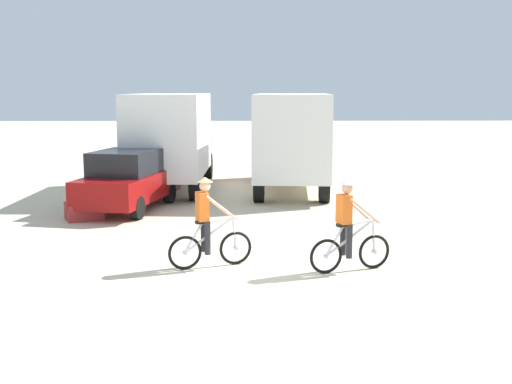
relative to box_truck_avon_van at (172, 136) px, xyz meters
name	(u,v)px	position (x,y,z in m)	size (l,w,h in m)	color
ground_plane	(249,286)	(2.60, -11.19, -1.87)	(120.00, 120.00, 0.00)	beige
box_truck_avon_van	(172,136)	(0.00, 0.00, 0.00)	(2.55, 6.81, 3.35)	white
box_truck_white_box	(292,137)	(4.16, -0.38, 0.00)	(2.83, 6.90, 3.35)	white
sedan_parked	(128,180)	(-0.87, -3.82, -0.99)	(2.65, 4.49, 1.76)	maroon
cyclist_orange_shirt	(207,226)	(1.79, -9.96, -1.03)	(1.65, 0.73, 1.82)	black
cyclist_cowboy_hat	(348,229)	(4.53, -10.29, -1.03)	(1.66, 0.71, 1.82)	black
supply_crate	(84,211)	(-1.84, -5.17, -1.64)	(0.80, 0.94, 0.46)	#9E2D2D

